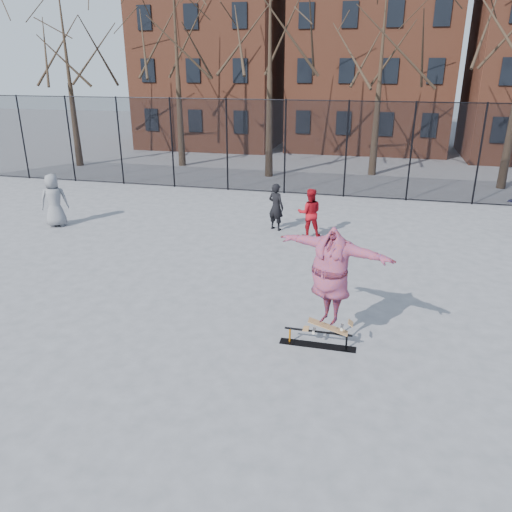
% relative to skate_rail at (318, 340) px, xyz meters
% --- Properties ---
extents(ground, '(100.00, 100.00, 0.00)m').
position_rel_skate_rail_xyz_m(ground, '(-1.69, -0.51, -0.13)').
color(ground, slate).
extents(skate_rail, '(1.54, 0.24, 0.34)m').
position_rel_skate_rail_xyz_m(skate_rail, '(0.00, 0.00, 0.00)').
color(skate_rail, black).
rests_on(skate_rail, ground).
extents(skateboard, '(0.88, 0.21, 0.10)m').
position_rel_skate_rail_xyz_m(skateboard, '(0.19, -0.00, 0.26)').
color(skateboard, '#A17840').
rests_on(skateboard, skate_rail).
extents(skater, '(2.46, 1.50, 1.95)m').
position_rel_skate_rail_xyz_m(skater, '(0.19, -0.00, 1.29)').
color(skater, '#67388C').
rests_on(skater, skateboard).
extents(bystander_grey, '(1.08, 0.97, 1.85)m').
position_rel_skate_rail_xyz_m(bystander_grey, '(-9.93, 5.83, 0.79)').
color(bystander_grey, slate).
rests_on(bystander_grey, ground).
extents(bystander_black, '(0.70, 0.60, 1.61)m').
position_rel_skate_rail_xyz_m(bystander_black, '(-2.38, 7.28, 0.67)').
color(bystander_black, black).
rests_on(bystander_black, ground).
extents(bystander_red, '(0.89, 0.76, 1.61)m').
position_rel_skate_rail_xyz_m(bystander_red, '(-1.16, 6.81, 0.67)').
color(bystander_red, '#9E0D18').
rests_on(bystander_red, ground).
extents(fence, '(34.03, 0.07, 4.00)m').
position_rel_skate_rail_xyz_m(fence, '(-1.70, 12.49, 1.92)').
color(fence, black).
rests_on(fence, ground).
extents(tree_row, '(33.66, 7.46, 10.67)m').
position_rel_skate_rail_xyz_m(tree_row, '(-1.94, 16.64, 7.22)').
color(tree_row, black).
rests_on(tree_row, ground).
extents(rowhouses, '(29.00, 7.00, 13.00)m').
position_rel_skate_rail_xyz_m(rowhouses, '(-0.96, 25.49, 5.93)').
color(rowhouses, brown).
rests_on(rowhouses, ground).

